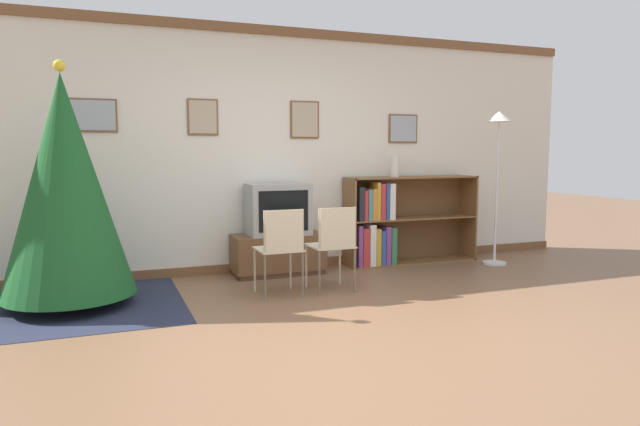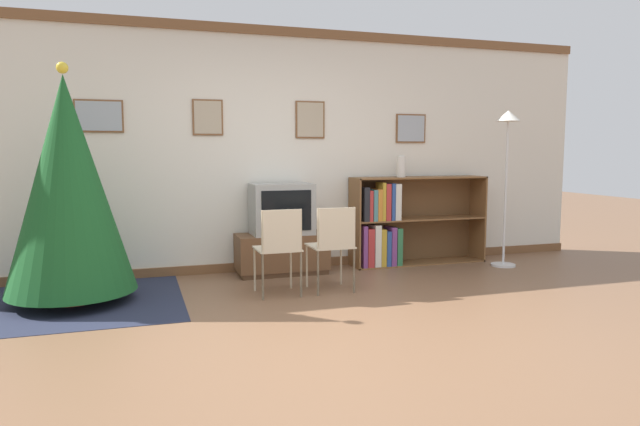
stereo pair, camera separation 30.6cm
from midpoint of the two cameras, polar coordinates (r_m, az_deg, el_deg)
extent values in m
plane|color=brown|center=(4.31, 3.49, -11.98)|extent=(24.00, 24.00, 0.00)
cube|color=silver|center=(6.42, -4.48, 6.27)|extent=(8.20, 0.08, 2.70)
cube|color=brown|center=(6.49, -4.47, 17.82)|extent=(8.20, 0.03, 0.10)
cube|color=brown|center=(6.49, -4.27, -5.28)|extent=(8.20, 0.03, 0.10)
cube|color=brown|center=(6.20, -19.92, 9.11)|extent=(0.47, 0.02, 0.33)
cube|color=#9EA8B2|center=(6.19, -19.92, 9.11)|extent=(0.44, 0.01, 0.29)
cube|color=brown|center=(6.26, -9.78, 9.41)|extent=(0.32, 0.02, 0.38)
cube|color=tan|center=(6.25, -9.76, 9.41)|extent=(0.29, 0.01, 0.35)
cube|color=brown|center=(6.53, 0.36, 9.31)|extent=(0.34, 0.02, 0.42)
cube|color=tan|center=(6.52, 0.39, 9.31)|extent=(0.30, 0.01, 0.38)
cube|color=brown|center=(7.03, 10.31, 8.32)|extent=(0.39, 0.02, 0.34)
cube|color=#9EA8B2|center=(7.02, 10.36, 8.32)|extent=(0.35, 0.01, 0.31)
cube|color=#23283D|center=(5.52, -21.96, -8.30)|extent=(1.88, 1.80, 0.01)
cylinder|color=maroon|center=(5.50, -21.99, -7.76)|extent=(0.36, 0.36, 0.10)
cone|color=#195123|center=(5.36, -22.43, 2.64)|extent=(1.10, 1.10, 1.89)
sphere|color=yellow|center=(5.40, -22.88, 13.25)|extent=(0.10, 0.10, 0.10)
sphere|color=gold|center=(5.49, -22.48, 7.64)|extent=(0.05, 0.05, 0.05)
sphere|color=gold|center=(5.42, -21.95, 9.21)|extent=(0.04, 0.04, 0.04)
sphere|color=red|center=(5.59, -20.41, 1.88)|extent=(0.05, 0.05, 0.05)
sphere|color=red|center=(5.60, -17.75, -3.68)|extent=(0.06, 0.06, 0.06)
sphere|color=red|center=(5.51, -22.43, 6.76)|extent=(0.05, 0.05, 0.05)
sphere|color=silver|center=(5.52, -22.33, 6.49)|extent=(0.05, 0.05, 0.05)
sphere|color=#1E4CB2|center=(5.72, -20.71, -0.40)|extent=(0.06, 0.06, 0.06)
sphere|color=gold|center=(5.57, -23.07, 4.44)|extent=(0.04, 0.04, 0.04)
cube|color=#4C311E|center=(6.31, -2.43, -5.84)|extent=(0.95, 0.43, 0.05)
cube|color=brown|center=(6.27, -2.44, -3.87)|extent=(0.99, 0.45, 0.39)
cube|color=#9E9E99|center=(6.20, -2.46, 0.41)|extent=(0.66, 0.43, 0.55)
cube|color=black|center=(5.99, -1.90, 0.21)|extent=(0.54, 0.01, 0.43)
cube|color=beige|center=(5.35, -2.67, -3.60)|extent=(0.40, 0.40, 0.02)
cube|color=beige|center=(5.14, -2.11, -1.78)|extent=(0.35, 0.02, 0.38)
cylinder|color=beige|center=(5.52, -4.97, -5.63)|extent=(0.02, 0.02, 0.42)
cylinder|color=beige|center=(5.61, -1.37, -5.42)|extent=(0.02, 0.02, 0.42)
cylinder|color=beige|center=(5.18, -4.05, -6.43)|extent=(0.02, 0.02, 0.42)
cylinder|color=beige|center=(5.27, -0.24, -6.17)|extent=(0.02, 0.02, 0.42)
cylinder|color=beige|center=(5.14, -4.07, -4.28)|extent=(0.02, 0.02, 0.82)
cylinder|color=beige|center=(5.24, -0.24, -4.06)|extent=(0.02, 0.02, 0.82)
cube|color=beige|center=(5.51, 2.60, -3.31)|extent=(0.40, 0.40, 0.02)
cube|color=beige|center=(5.30, 3.34, -1.53)|extent=(0.35, 0.02, 0.38)
cylinder|color=beige|center=(5.66, 0.23, -5.31)|extent=(0.02, 0.02, 0.42)
cylinder|color=beige|center=(5.78, 3.63, -5.08)|extent=(0.02, 0.02, 0.42)
cylinder|color=beige|center=(5.33, 1.45, -6.05)|extent=(0.02, 0.02, 0.42)
cylinder|color=beige|center=(5.45, 5.04, -5.78)|extent=(0.02, 0.02, 0.42)
cylinder|color=beige|center=(5.29, 1.46, -3.96)|extent=(0.02, 0.02, 0.82)
cylinder|color=beige|center=(5.42, 5.06, -3.74)|extent=(0.02, 0.02, 0.82)
cube|color=brown|center=(6.56, 4.81, -1.01)|extent=(0.02, 0.36, 1.04)
cube|color=brown|center=(7.35, 16.63, -0.47)|extent=(0.02, 0.36, 1.04)
cube|color=brown|center=(6.88, 11.15, 3.49)|extent=(1.66, 0.36, 0.02)
cube|color=brown|center=(7.00, 10.97, -4.87)|extent=(1.66, 0.36, 0.02)
cube|color=brown|center=(6.92, 11.06, -0.56)|extent=(1.62, 0.36, 0.02)
cube|color=brown|center=(7.07, 10.37, -0.56)|extent=(1.66, 0.01, 1.04)
cube|color=#7A3D7F|center=(6.60, 5.50, -3.28)|extent=(0.05, 0.27, 0.48)
cube|color=#B73333|center=(6.62, 6.09, -3.41)|extent=(0.08, 0.25, 0.44)
cube|color=silver|center=(6.64, 6.79, -3.21)|extent=(0.07, 0.24, 0.48)
cube|color=gold|center=(6.67, 7.38, -3.41)|extent=(0.06, 0.22, 0.43)
cube|color=#2D4C93|center=(6.72, 7.80, -3.46)|extent=(0.05, 0.26, 0.40)
cube|color=#7A3D7F|center=(6.74, 8.33, -3.25)|extent=(0.06, 0.25, 0.45)
cube|color=#337547|center=(6.76, 8.92, -3.29)|extent=(0.07, 0.22, 0.43)
cube|color=#232328|center=(6.52, 5.71, 0.90)|extent=(0.06, 0.23, 0.39)
cube|color=#B73333|center=(6.57, 6.02, 0.78)|extent=(0.04, 0.30, 0.35)
cube|color=teal|center=(6.58, 6.49, 0.81)|extent=(0.05, 0.28, 0.36)
cube|color=orange|center=(6.59, 6.98, 0.84)|extent=(0.05, 0.24, 0.36)
cube|color=gold|center=(6.60, 7.42, 1.16)|extent=(0.04, 0.22, 0.44)
cube|color=#B73333|center=(6.62, 7.86, 1.11)|extent=(0.06, 0.21, 0.42)
cube|color=#2D4C93|center=(6.65, 8.30, 1.14)|extent=(0.04, 0.23, 0.42)
cube|color=silver|center=(6.68, 8.78, 1.13)|extent=(0.07, 0.22, 0.42)
cylinder|color=silver|center=(6.75, 9.42, 4.58)|extent=(0.10, 0.10, 0.24)
torus|color=silver|center=(6.74, 9.44, 5.62)|extent=(0.09, 0.09, 0.02)
cylinder|color=silver|center=(7.09, 19.03, -4.93)|extent=(0.28, 0.28, 0.03)
cylinder|color=silver|center=(6.98, 19.27, 1.85)|extent=(0.03, 0.03, 1.66)
cone|color=white|center=(6.97, 19.54, 9.15)|extent=(0.28, 0.28, 0.12)
camera|label=1|loc=(0.15, -88.40, 0.18)|focal=32.00mm
camera|label=2|loc=(0.15, 91.60, -0.18)|focal=32.00mm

